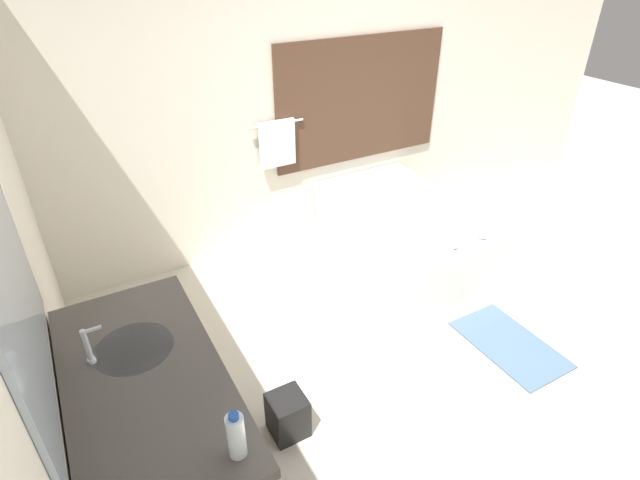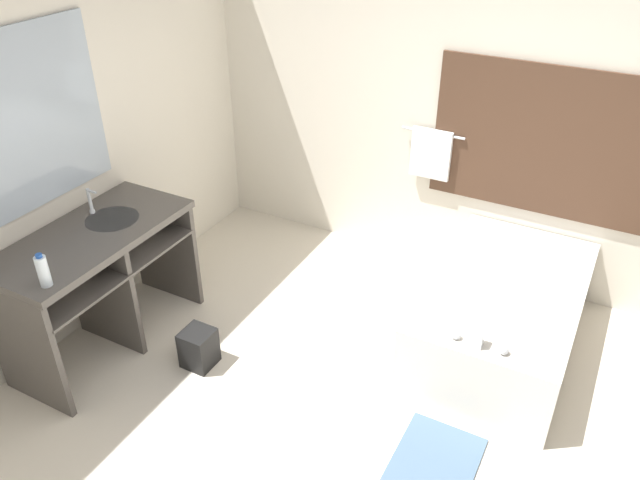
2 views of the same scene
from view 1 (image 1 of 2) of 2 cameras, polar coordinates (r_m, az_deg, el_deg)
ground_plane at (r=3.51m, az=16.31°, el=-15.28°), size 16.00×16.00×0.00m
wall_back_with_blinds at (r=4.39m, az=-1.64°, el=16.41°), size 7.40×0.13×2.70m
wall_left_with_mirror at (r=1.93m, az=-31.61°, el=-10.14°), size 0.08×7.40×2.70m
vanity_counter at (r=2.49m, az=-18.47°, el=-18.19°), size 0.64×1.33×0.90m
sink_faucet at (r=2.39m, az=-24.97°, el=-11.01°), size 0.09×0.04×0.18m
bathtub at (r=4.43m, az=9.93°, el=1.21°), size 0.96×1.61×0.64m
water_bottle_1 at (r=1.89m, az=-9.56°, el=-21.17°), size 0.07×0.07×0.21m
waste_bin at (r=3.04m, az=-3.71°, el=-19.33°), size 0.20×0.20×0.27m
bath_mat at (r=3.86m, az=20.83°, el=-11.07°), size 0.46×0.77×0.02m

